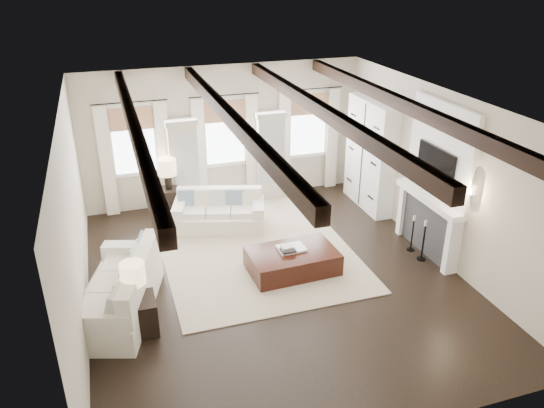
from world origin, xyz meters
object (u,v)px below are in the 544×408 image
object	(u,v)px
sofa_back	(219,213)
sofa_left	(122,291)
ottoman	(292,261)
side_table_front	(138,315)
side_table_back	(170,202)

from	to	relation	value
sofa_back	sofa_left	distance (m)	3.31
ottoman	sofa_left	bearing A→B (deg)	-176.25
ottoman	side_table_front	bearing A→B (deg)	-164.82
sofa_left	side_table_front	bearing A→B (deg)	-71.86
sofa_left	side_table_back	distance (m)	3.60
side_table_front	sofa_left	bearing A→B (deg)	108.14
ottoman	side_table_front	size ratio (longest dim) A/B	2.81
sofa_back	sofa_left	xyz separation A→B (m)	(-2.17, -2.50, 0.07)
side_table_back	side_table_front	bearing A→B (deg)	-104.91
side_table_front	side_table_back	world-z (taller)	side_table_back
sofa_left	ottoman	size ratio (longest dim) A/B	1.55
sofa_left	side_table_front	xyz separation A→B (m)	(0.19, -0.58, -0.12)
sofa_left	side_table_front	size ratio (longest dim) A/B	4.36
sofa_back	side_table_back	distance (m)	1.28
ottoman	side_table_back	size ratio (longest dim) A/B	2.39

